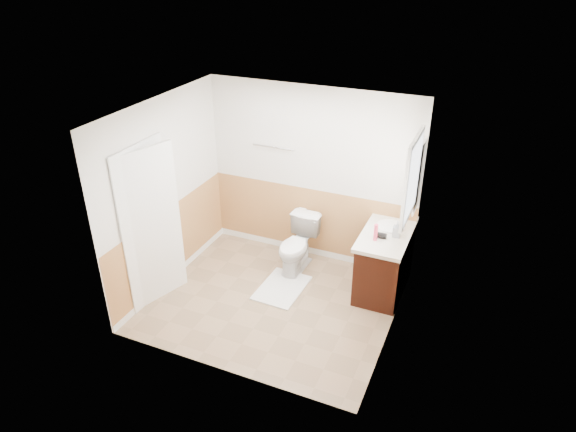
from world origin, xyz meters
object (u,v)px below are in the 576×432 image
at_px(vanity_cabinet, 385,262).
at_px(bath_mat, 282,288).
at_px(soap_dispenser, 397,229).
at_px(toilet, 297,245).
at_px(lotion_bottle, 376,232).

bearing_deg(vanity_cabinet, bath_mat, -155.41).
bearing_deg(soap_dispenser, toilet, 178.90).
bearing_deg(soap_dispenser, bath_mat, -159.58).
xyz_separation_m(toilet, soap_dispenser, (1.35, -0.03, 0.57)).
distance_m(bath_mat, lotion_bottle, 1.50).
bearing_deg(bath_mat, lotion_bottle, 15.11).
xyz_separation_m(lotion_bottle, soap_dispenser, (0.22, 0.20, -0.01)).
relative_size(toilet, lotion_bottle, 3.46).
height_order(toilet, vanity_cabinet, vanity_cabinet).
height_order(bath_mat, lotion_bottle, lotion_bottle).
bearing_deg(lotion_bottle, soap_dispenser, 41.83).
xyz_separation_m(toilet, vanity_cabinet, (1.23, 0.03, 0.02)).
distance_m(toilet, soap_dispenser, 1.46).
distance_m(lotion_bottle, soap_dispenser, 0.30).
height_order(bath_mat, vanity_cabinet, vanity_cabinet).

